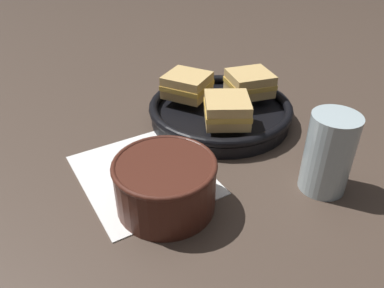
{
  "coord_description": "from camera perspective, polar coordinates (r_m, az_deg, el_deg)",
  "views": [
    {
      "loc": [
        0.38,
        -0.33,
        0.39
      ],
      "look_at": [
        -0.01,
        0.02,
        0.04
      ],
      "focal_mm": 35.0,
      "sensor_mm": 36.0,
      "label": 1
    }
  ],
  "objects": [
    {
      "name": "sandwich_far_left",
      "position": [
        0.8,
        8.77,
        9.17
      ],
      "size": [
        0.11,
        0.11,
        0.05
      ],
      "rotation": [
        0.0,
        0.0,
        9.0
      ],
      "color": "#DBB26B",
      "rests_on": "skillet"
    },
    {
      "name": "soup_bowl",
      "position": [
        0.54,
        -4.1,
        -5.82
      ],
      "size": [
        0.15,
        0.15,
        0.08
      ],
      "color": "#4C2319",
      "rests_on": "ground_plane"
    },
    {
      "name": "sandwich_near_left",
      "position": [
        0.78,
        -0.75,
        8.97
      ],
      "size": [
        0.11,
        0.11,
        0.05
      ],
      "rotation": [
        0.0,
        0.0,
        5.08
      ],
      "color": "#DBB26B",
      "rests_on": "skillet"
    },
    {
      "name": "drinking_glass",
      "position": [
        0.6,
        20.1,
        -1.36
      ],
      "size": [
        0.07,
        0.07,
        0.13
      ],
      "color": "silver",
      "rests_on": "ground_plane"
    },
    {
      "name": "ground_plane",
      "position": [
        0.64,
        -0.57,
        -4.14
      ],
      "size": [
        4.0,
        4.0,
        0.0
      ],
      "primitive_type": "plane",
      "color": "#47382D"
    },
    {
      "name": "skillet",
      "position": [
        0.77,
        4.32,
        5.0
      ],
      "size": [
        0.29,
        0.29,
        0.04
      ],
      "color": "black",
      "rests_on": "ground_plane"
    },
    {
      "name": "napkin",
      "position": [
        0.63,
        -7.46,
        -4.55
      ],
      "size": [
        0.26,
        0.24,
        0.0
      ],
      "color": "white",
      "rests_on": "ground_plane"
    },
    {
      "name": "sandwich_near_right",
      "position": [
        0.69,
        5.35,
        5.2
      ],
      "size": [
        0.12,
        0.12,
        0.05
      ],
      "rotation": [
        0.0,
        0.0,
        7.15
      ],
      "color": "#DBB26B",
      "rests_on": "skillet"
    },
    {
      "name": "spoon",
      "position": [
        0.6,
        -4.64,
        -5.97
      ],
      "size": [
        0.15,
        0.04,
        0.01
      ],
      "rotation": [
        0.0,
        0.0,
        0.13
      ],
      "color": "silver",
      "rests_on": "napkin"
    }
  ]
}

